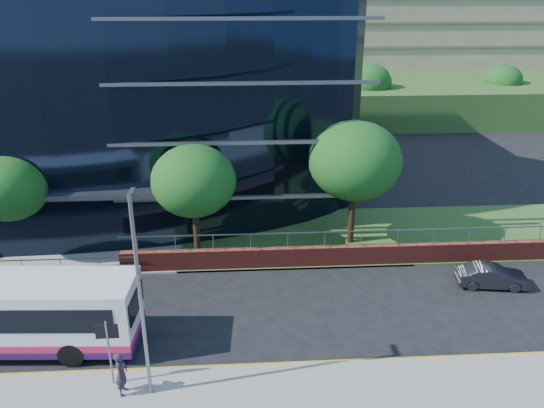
{
  "coord_description": "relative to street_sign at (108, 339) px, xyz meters",
  "views": [
    {
      "loc": [
        9.59,
        -18.18,
        14.25
      ],
      "look_at": [
        11.19,
        8.0,
        3.49
      ],
      "focal_mm": 35.0,
      "sensor_mm": 36.0,
      "label": 1
    }
  ],
  "objects": [
    {
      "name": "glass_office",
      "position": [
        -8.5,
        22.44,
        5.85
      ],
      "size": [
        44.0,
        23.1,
        16.0
      ],
      "color": "black",
      "rests_on": "ground"
    },
    {
      "name": "grass_verge",
      "position": [
        19.5,
        12.59,
        -2.09
      ],
      "size": [
        36.0,
        8.0,
        0.12
      ],
      "primitive_type": "cube",
      "color": "#2D511E",
      "rests_on": "ground"
    },
    {
      "name": "apartment_block",
      "position": [
        27.5,
        58.8,
        8.96
      ],
      "size": [
        60.0,
        42.0,
        30.0
      ],
      "color": "#2D511E",
      "rests_on": "ground"
    },
    {
      "name": "tree_far_d",
      "position": [
        11.5,
        11.59,
        3.04
      ],
      "size": [
        5.28,
        5.28,
        7.44
      ],
      "color": "black",
      "rests_on": "ground"
    },
    {
      "name": "retaining_wall",
      "position": [
        15.5,
        8.89,
        -1.54
      ],
      "size": [
        34.0,
        0.4,
        2.11
      ],
      "color": "maroon",
      "rests_on": "ground"
    },
    {
      "name": "pedestrian",
      "position": [
        0.5,
        -0.59,
        -1.1
      ],
      "size": [
        0.47,
        0.68,
        1.79
      ],
      "primitive_type": "imported",
      "rotation": [
        0.0,
        0.0,
        1.51
      ],
      "color": "#271F2F",
      "rests_on": "pavement_near"
    },
    {
      "name": "yellow_line_outer",
      "position": [
        -4.5,
        0.79,
        -2.14
      ],
      "size": [
        80.0,
        0.08,
        0.01
      ],
      "primitive_type": "cube",
      "color": "gold",
      "rests_on": "ground"
    },
    {
      "name": "kerb",
      "position": [
        -4.5,
        0.59,
        -2.07
      ],
      "size": [
        80.0,
        0.25,
        0.16
      ],
      "primitive_type": "cube",
      "color": "gray",
      "rests_on": "ground"
    },
    {
      "name": "tree_dist_f",
      "position": [
        35.5,
        43.59,
        2.06
      ],
      "size": [
        4.29,
        4.29,
        6.05
      ],
      "color": "black",
      "rests_on": "ground"
    },
    {
      "name": "tree_far_c",
      "position": [
        2.5,
        10.59,
        2.39
      ],
      "size": [
        4.62,
        4.62,
        6.51
      ],
      "color": "black",
      "rests_on": "ground"
    },
    {
      "name": "parked_car",
      "position": [
        17.74,
        6.27,
        -1.57
      ],
      "size": [
        3.67,
        1.71,
        1.17
      ],
      "primitive_type": "imported",
      "rotation": [
        0.0,
        0.0,
        1.43
      ],
      "color": "black",
      "rests_on": "ground"
    },
    {
      "name": "tree_dist_e",
      "position": [
        19.5,
        41.59,
        2.39
      ],
      "size": [
        4.62,
        4.62,
        6.51
      ],
      "color": "black",
      "rests_on": "ground"
    },
    {
      "name": "tree_far_b",
      "position": [
        -7.5,
        11.09,
        2.06
      ],
      "size": [
        4.29,
        4.29,
        6.05
      ],
      "color": "black",
      "rests_on": "ground"
    },
    {
      "name": "street_sign",
      "position": [
        0.0,
        0.0,
        0.0
      ],
      "size": [
        0.85,
        0.09,
        2.8
      ],
      "color": "slate",
      "rests_on": "pavement_near"
    },
    {
      "name": "yellow_line_inner",
      "position": [
        -4.5,
        0.94,
        -2.14
      ],
      "size": [
        80.0,
        0.08,
        0.01
      ],
      "primitive_type": "cube",
      "color": "gold",
      "rests_on": "ground"
    },
    {
      "name": "ground",
      "position": [
        -4.5,
        1.59,
        -2.15
      ],
      "size": [
        200.0,
        200.0,
        0.0
      ],
      "primitive_type": "plane",
      "color": "black",
      "rests_on": "ground"
    },
    {
      "name": "streetlight_east",
      "position": [
        1.5,
        -0.59,
        2.29
      ],
      "size": [
        0.15,
        0.77,
        8.0
      ],
      "color": "slate",
      "rests_on": "pavement_near"
    }
  ]
}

